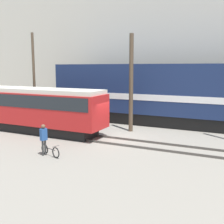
# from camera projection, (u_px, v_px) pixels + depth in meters

# --- Properties ---
(ground_plane) EXTENTS (120.00, 120.00, 0.00)m
(ground_plane) POSITION_uv_depth(u_px,v_px,m) (110.00, 138.00, 19.39)
(ground_plane) COLOR gray
(track_near) EXTENTS (60.00, 1.50, 0.14)m
(track_near) POSITION_uv_depth(u_px,v_px,m) (105.00, 140.00, 18.77)
(track_near) COLOR #47423D
(track_near) RESTS_ON ground
(track_far) EXTENTS (60.00, 1.51, 0.14)m
(track_far) POSITION_uv_depth(u_px,v_px,m) (140.00, 122.00, 24.80)
(track_far) COLOR #47423D
(track_far) RESTS_ON ground
(building_backdrop) EXTENTS (45.68, 6.00, 14.08)m
(building_backdrop) POSITION_uv_depth(u_px,v_px,m) (163.00, 46.00, 29.63)
(building_backdrop) COLOR beige
(building_backdrop) RESTS_ON ground
(freight_locomotive) EXTENTS (19.70, 3.04, 5.73)m
(freight_locomotive) POSITION_uv_depth(u_px,v_px,m) (164.00, 94.00, 23.50)
(freight_locomotive) COLOR black
(freight_locomotive) RESTS_ON ground
(streetcar) EXTENTS (11.98, 2.54, 3.32)m
(streetcar) POSITION_uv_depth(u_px,v_px,m) (31.00, 107.00, 21.20)
(streetcar) COLOR black
(streetcar) RESTS_ON ground
(bicycle) EXTENTS (1.59, 0.62, 0.67)m
(bicycle) POSITION_uv_depth(u_px,v_px,m) (50.00, 151.00, 15.46)
(bicycle) COLOR black
(bicycle) RESTS_ON ground
(person) EXTENTS (0.31, 0.41, 1.76)m
(person) POSITION_uv_depth(u_px,v_px,m) (44.00, 136.00, 15.48)
(person) COLOR #333333
(person) RESTS_ON ground
(utility_pole_left) EXTENTS (0.23, 0.23, 7.85)m
(utility_pole_left) POSITION_uv_depth(u_px,v_px,m) (34.00, 78.00, 25.00)
(utility_pole_left) COLOR #4C3D2D
(utility_pole_left) RESTS_ON ground
(utility_pole_center) EXTENTS (0.32, 0.32, 7.32)m
(utility_pole_center) POSITION_uv_depth(u_px,v_px,m) (131.00, 83.00, 21.02)
(utility_pole_center) COLOR #4C3D2D
(utility_pole_center) RESTS_ON ground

